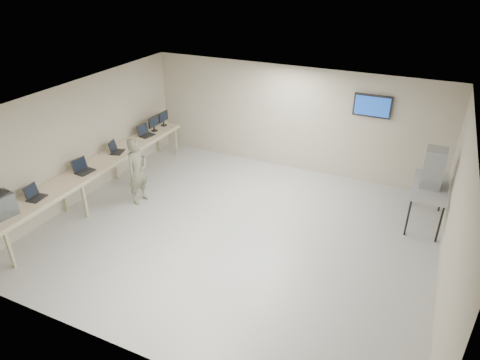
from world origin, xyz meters
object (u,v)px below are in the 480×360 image
at_px(soldier, 138,171).
at_px(workbench, 99,166).
at_px(side_table, 430,189).
at_px(equipment_box, 1,205).

bearing_deg(soldier, workbench, 107.42).
height_order(soldier, side_table, soldier).
height_order(workbench, soldier, soldier).
bearing_deg(soldier, equipment_box, 165.01).
distance_m(workbench, soldier, 0.98).
bearing_deg(workbench, side_table, 15.97).
xyz_separation_m(workbench, side_table, (7.19, 2.06, 0.02)).
xyz_separation_m(soldier, side_table, (6.23, 1.85, 0.04)).
distance_m(workbench, side_table, 7.48).
distance_m(workbench, equipment_box, 2.56).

